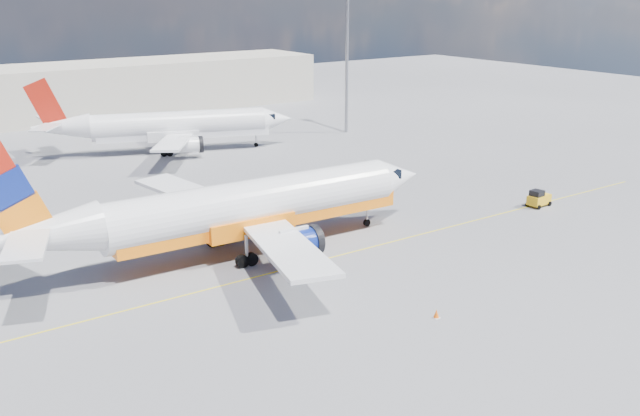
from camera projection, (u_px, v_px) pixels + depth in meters
ground at (388, 261)px, 53.06m from camera, size 240.00×240.00×0.00m
taxi_line at (363, 249)px, 55.40m from camera, size 70.00×0.15×0.01m
terminal_main at (108, 88)px, 113.26m from camera, size 70.00×14.00×8.00m
main_jet at (242, 208)px, 53.55m from camera, size 35.73×28.26×10.83m
second_jet at (171, 126)px, 87.03m from camera, size 31.50×23.91×9.58m
gse_tug at (539, 198)px, 65.98m from camera, size 2.36×1.58×1.61m
traffic_cone at (436, 314)px, 43.90m from camera, size 0.40×0.40×0.57m
floodlight_mast at (347, 42)px, 96.04m from camera, size 1.50×1.50×20.54m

